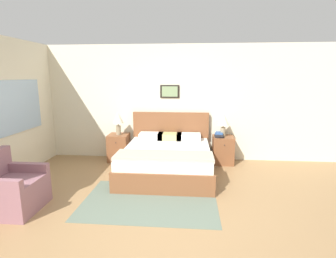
{
  "coord_description": "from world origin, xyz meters",
  "views": [
    {
      "loc": [
        0.5,
        -2.94,
        1.9
      ],
      "look_at": [
        0.11,
        1.65,
        0.97
      ],
      "focal_mm": 28.0,
      "sensor_mm": 36.0,
      "label": 1
    }
  ],
  "objects_px": {
    "table_lamp_by_door": "(223,121)",
    "bed": "(167,159)",
    "nightstand_near_window": "(119,147)",
    "nightstand_by_door": "(223,150)",
    "table_lamp_near_window": "(118,120)",
    "armchair": "(11,190)"
  },
  "relations": [
    {
      "from": "table_lamp_by_door",
      "to": "bed",
      "type": "bearing_deg",
      "value": -148.76
    },
    {
      "from": "bed",
      "to": "nightstand_near_window",
      "type": "height_order",
      "value": "bed"
    },
    {
      "from": "nightstand_by_door",
      "to": "table_lamp_by_door",
      "type": "height_order",
      "value": "table_lamp_by_door"
    },
    {
      "from": "bed",
      "to": "table_lamp_by_door",
      "type": "distance_m",
      "value": 1.5
    },
    {
      "from": "bed",
      "to": "table_lamp_by_door",
      "type": "bearing_deg",
      "value": 31.24
    },
    {
      "from": "table_lamp_near_window",
      "to": "armchair",
      "type": "bearing_deg",
      "value": -111.89
    },
    {
      "from": "armchair",
      "to": "table_lamp_near_window",
      "type": "distance_m",
      "value": 2.61
    },
    {
      "from": "nightstand_near_window",
      "to": "table_lamp_by_door",
      "type": "bearing_deg",
      "value": -0.71
    },
    {
      "from": "bed",
      "to": "nightstand_by_door",
      "type": "distance_m",
      "value": 1.38
    },
    {
      "from": "nightstand_near_window",
      "to": "nightstand_by_door",
      "type": "relative_size",
      "value": 1.0
    },
    {
      "from": "nightstand_by_door",
      "to": "table_lamp_near_window",
      "type": "relative_size",
      "value": 1.2
    },
    {
      "from": "armchair",
      "to": "nightstand_by_door",
      "type": "distance_m",
      "value": 4.04
    },
    {
      "from": "bed",
      "to": "nightstand_by_door",
      "type": "height_order",
      "value": "bed"
    },
    {
      "from": "nightstand_by_door",
      "to": "table_lamp_by_door",
      "type": "bearing_deg",
      "value": -123.83
    },
    {
      "from": "nightstand_near_window",
      "to": "nightstand_by_door",
      "type": "distance_m",
      "value": 2.35
    },
    {
      "from": "armchair",
      "to": "table_lamp_by_door",
      "type": "xyz_separation_m",
      "value": [
        3.26,
        2.34,
        0.65
      ]
    },
    {
      "from": "nightstand_near_window",
      "to": "table_lamp_by_door",
      "type": "xyz_separation_m",
      "value": [
        2.33,
        -0.03,
        0.65
      ]
    },
    {
      "from": "bed",
      "to": "table_lamp_by_door",
      "type": "height_order",
      "value": "table_lamp_by_door"
    },
    {
      "from": "nightstand_near_window",
      "to": "table_lamp_near_window",
      "type": "relative_size",
      "value": 1.2
    },
    {
      "from": "armchair",
      "to": "bed",
      "type": "bearing_deg",
      "value": 127.38
    },
    {
      "from": "bed",
      "to": "table_lamp_by_door",
      "type": "relative_size",
      "value": 3.87
    },
    {
      "from": "bed",
      "to": "nightstand_by_door",
      "type": "bearing_deg",
      "value": 31.85
    }
  ]
}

